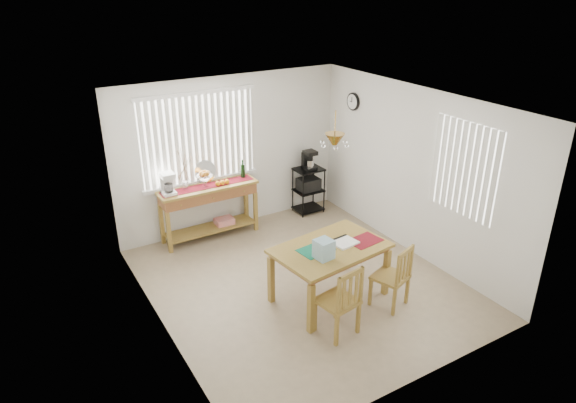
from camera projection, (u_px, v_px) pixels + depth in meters
ground at (302, 284)px, 7.34m from camera, size 4.00×4.50×0.01m
room_shell at (303, 172)px, 6.66m from camera, size 4.20×4.70×2.70m
sideboard at (209, 199)px, 8.37m from camera, size 1.63×0.46×0.92m
sideboard_items at (192, 180)px, 8.11m from camera, size 1.55×0.39×0.70m
wire_cart at (308, 186)px, 9.35m from camera, size 0.50×0.40×0.84m
cart_items at (309, 160)px, 9.16m from camera, size 0.20×0.24×0.35m
dining_table at (330, 253)px, 6.74m from camera, size 1.57×1.12×0.79m
table_items at (329, 248)px, 6.50m from camera, size 1.18×0.52×0.25m
chair_left at (340, 301)px, 6.14m from camera, size 0.50×0.50×0.95m
chair_right at (393, 277)px, 6.69m from camera, size 0.53×0.53×0.89m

